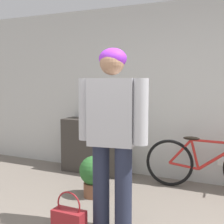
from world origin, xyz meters
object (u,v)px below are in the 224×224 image
(potted_plant, at_px, (94,174))
(bicycle, at_px, (208,164))
(person, at_px, (112,127))
(banana, at_px, (105,119))
(handbag, at_px, (69,220))

(potted_plant, bearing_deg, bicycle, 34.02)
(person, bearing_deg, bicycle, 57.42)
(banana, height_order, handbag, banana)
(banana, distance_m, potted_plant, 1.12)
(potted_plant, bearing_deg, banana, 108.34)
(banana, bearing_deg, handbag, -73.65)
(handbag, bearing_deg, bicycle, 59.97)
(banana, xyz_separation_m, handbag, (0.54, -1.83, -0.74))
(banana, relative_size, handbag, 0.87)
(bicycle, relative_size, potted_plant, 3.22)
(bicycle, relative_size, banana, 4.67)
(handbag, relative_size, potted_plant, 0.79)
(banana, relative_size, potted_plant, 0.69)
(person, bearing_deg, handbag, -157.61)
(person, relative_size, potted_plant, 3.41)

